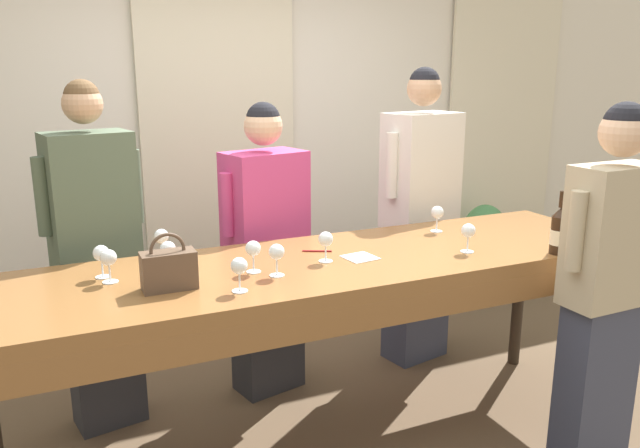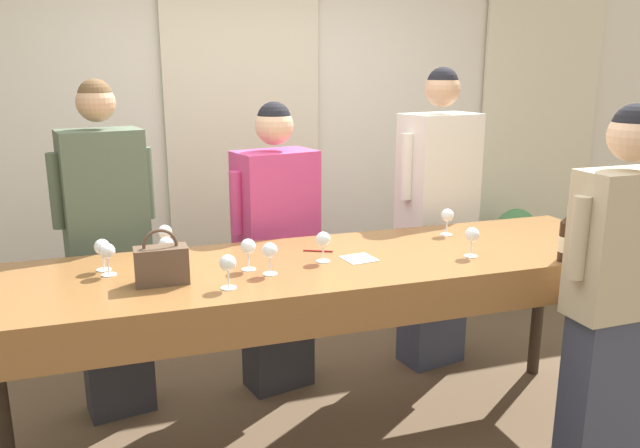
{
  "view_description": "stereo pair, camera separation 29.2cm",
  "coord_description": "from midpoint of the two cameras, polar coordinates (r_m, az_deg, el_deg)",
  "views": [
    {
      "loc": [
        -1.16,
        -2.5,
        1.85
      ],
      "look_at": [
        0.0,
        0.08,
        1.13
      ],
      "focal_mm": 35.0,
      "sensor_mm": 36.0,
      "label": 1
    },
    {
      "loc": [
        -0.89,
        -2.6,
        1.85
      ],
      "look_at": [
        0.0,
        0.08,
        1.13
      ],
      "focal_mm": 35.0,
      "sensor_mm": 36.0,
      "label": 2
    }
  ],
  "objects": [
    {
      "name": "curtain_panel_center",
      "position": [
        4.49,
        -10.97,
        7.48
      ],
      "size": [
        1.09,
        0.03,
        2.69
      ],
      "color": "beige",
      "rests_on": "ground_plane"
    },
    {
      "name": "wine_glass_center_right",
      "position": [
        2.49,
        -10.76,
        -3.96
      ],
      "size": [
        0.07,
        0.07,
        0.14
      ],
      "color": "white",
      "rests_on": "tasting_bar"
    },
    {
      "name": "ground_plane",
      "position": [
        3.31,
        -2.05,
        -19.74
      ],
      "size": [
        18.0,
        18.0,
        0.0
      ],
      "primitive_type": "plane",
      "color": "brown"
    },
    {
      "name": "wine_glass_front_mid",
      "position": [
        2.78,
        -16.68,
        -2.37
      ],
      "size": [
        0.07,
        0.07,
        0.14
      ],
      "color": "white",
      "rests_on": "tasting_bar"
    },
    {
      "name": "guest_pink_top",
      "position": [
        3.53,
        -7.32,
        -2.44
      ],
      "size": [
        0.55,
        0.36,
        1.67
      ],
      "color": "#28282D",
      "rests_on": "ground_plane"
    },
    {
      "name": "wine_glass_center_mid",
      "position": [
        2.74,
        -21.71,
        -3.03
      ],
      "size": [
        0.07,
        0.07,
        0.14
      ],
      "color": "white",
      "rests_on": "tasting_bar"
    },
    {
      "name": "handbag",
      "position": [
        2.59,
        -16.84,
        -4.0
      ],
      "size": [
        0.21,
        0.1,
        0.23
      ],
      "color": "brown",
      "rests_on": "tasting_bar"
    },
    {
      "name": "wine_glass_front_right",
      "position": [
        3.0,
        -17.03,
        -1.22
      ],
      "size": [
        0.07,
        0.07,
        0.14
      ],
      "color": "white",
      "rests_on": "tasting_bar"
    },
    {
      "name": "wine_glass_back_left",
      "position": [
        2.82,
        -2.43,
        -1.54
      ],
      "size": [
        0.07,
        0.07,
        0.14
      ],
      "color": "white",
      "rests_on": "tasting_bar"
    },
    {
      "name": "wine_glass_near_host",
      "position": [
        2.65,
        -7.15,
        -2.72
      ],
      "size": [
        0.07,
        0.07,
        0.14
      ],
      "color": "white",
      "rests_on": "tasting_bar"
    },
    {
      "name": "wine_bottle",
      "position": [
        3.1,
        18.57,
        -0.67
      ],
      "size": [
        0.08,
        0.08,
        0.3
      ],
      "color": "black",
      "rests_on": "tasting_bar"
    },
    {
      "name": "potted_plant",
      "position": [
        5.27,
        13.26,
        -1.67
      ],
      "size": [
        0.39,
        0.39,
        0.76
      ],
      "color": "#4C4C51",
      "rests_on": "ground_plane"
    },
    {
      "name": "pen",
      "position": [
        3.0,
        -3.06,
        -2.52
      ],
      "size": [
        0.13,
        0.07,
        0.01
      ],
      "color": "maroon",
      "rests_on": "tasting_bar"
    },
    {
      "name": "wine_glass_front_left",
      "position": [
        3.37,
        8.26,
        0.94
      ],
      "size": [
        0.07,
        0.07,
        0.14
      ],
      "color": "white",
      "rests_on": "tasting_bar"
    },
    {
      "name": "tasting_bar",
      "position": [
        2.89,
        -2.04,
        -4.97
      ],
      "size": [
        3.11,
        0.83,
        0.98
      ],
      "color": "brown",
      "rests_on": "ground_plane"
    },
    {
      "name": "napkin",
      "position": [
        2.9,
        0.83,
        -3.12
      ],
      "size": [
        0.16,
        0.16,
        0.0
      ],
      "color": "white",
      "rests_on": "tasting_bar"
    },
    {
      "name": "host_pouring",
      "position": [
        3.06,
        22.29,
        -5.16
      ],
      "size": [
        0.53,
        0.22,
        1.71
      ],
      "color": "#383D51",
      "rests_on": "ground_plane"
    },
    {
      "name": "guest_olive_jacket",
      "position": [
        3.38,
        -22.11,
        -2.99
      ],
      "size": [
        0.52,
        0.33,
        1.79
      ],
      "color": "#28282D",
      "rests_on": "ground_plane"
    },
    {
      "name": "curtain_panel_right",
      "position": [
        5.61,
        14.87,
        8.56
      ],
      "size": [
        1.09,
        0.03,
        2.69
      ],
      "color": "beige",
      "rests_on": "ground_plane"
    },
    {
      "name": "wine_glass_back_right",
      "position": [
        3.02,
        10.75,
        -0.74
      ],
      "size": [
        0.07,
        0.07,
        0.14
      ],
      "color": "white",
      "rests_on": "tasting_bar"
    },
    {
      "name": "wine_glass_back_mid",
      "position": [
        2.82,
        -22.22,
        -2.64
      ],
      "size": [
        0.07,
        0.07,
        0.14
      ],
      "color": "white",
      "rests_on": "tasting_bar"
    },
    {
      "name": "guest_cream_sweater",
      "position": [
        3.91,
        6.96,
        0.59
      ],
      "size": [
        0.56,
        0.36,
        1.85
      ],
      "color": "#383D51",
      "rests_on": "ground_plane"
    },
    {
      "name": "wine_glass_center_left",
      "position": [
        2.71,
        -9.21,
        -2.4
      ],
      "size": [
        0.07,
        0.07,
        0.14
      ],
      "color": "white",
      "rests_on": "tasting_bar"
    },
    {
      "name": "wall_back",
      "position": [
        4.55,
        -11.2,
        8.26
      ],
      "size": [
        12.0,
        0.06,
        2.8
      ],
      "color": "silver",
      "rests_on": "ground_plane"
    }
  ]
}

